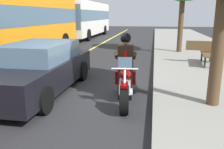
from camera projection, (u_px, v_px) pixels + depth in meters
ground_plane at (81, 94)px, 6.72m from camera, size 80.00×80.00×0.00m
lane_center_stripe at (16, 90)px, 7.05m from camera, size 60.00×0.16×0.01m
motorcycle_main at (125, 84)px, 6.10m from camera, size 2.22×0.73×1.26m
rider_main at (125, 60)px, 6.14m from camera, size 0.66×0.59×1.74m
bus_near at (86, 18)px, 23.32m from camera, size 11.05×2.70×3.30m
bus_far at (19, 21)px, 12.36m from camera, size 11.05×2.70×3.30m
car_silver at (39, 68)px, 6.81m from camera, size 4.60×1.92×1.40m
bench_sidewalk at (208, 51)px, 9.90m from camera, size 1.84×1.80×0.95m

